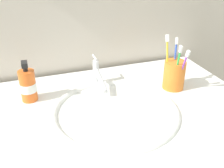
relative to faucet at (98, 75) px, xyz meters
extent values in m
cube|color=white|center=(0.01, -0.19, -0.07)|extent=(0.96, 0.68, 0.04)
ellipsoid|color=white|center=(0.00, -0.20, -0.09)|extent=(0.37, 0.37, 0.09)
torus|color=white|center=(0.00, -0.20, -0.05)|extent=(0.43, 0.43, 0.02)
cylinder|color=#595B60|center=(0.00, -0.20, -0.13)|extent=(0.03, 0.03, 0.01)
cylinder|color=silver|center=(0.00, 0.03, 0.00)|extent=(0.02, 0.02, 0.10)
cylinder|color=silver|center=(0.00, -0.04, -0.01)|extent=(0.02, 0.13, 0.05)
cylinder|color=silver|center=(0.00, 0.04, 0.06)|extent=(0.01, 0.05, 0.01)
cylinder|color=orange|center=(0.27, -0.11, 0.01)|extent=(0.08, 0.08, 0.11)
cylinder|color=purple|center=(0.27, -0.14, 0.04)|extent=(0.01, 0.05, 0.16)
cube|color=white|center=(0.28, -0.17, 0.11)|extent=(0.01, 0.02, 0.03)
cylinder|color=yellow|center=(0.24, -0.10, 0.05)|extent=(0.03, 0.02, 0.19)
cube|color=white|center=(0.23, -0.09, 0.15)|extent=(0.02, 0.01, 0.03)
cylinder|color=blue|center=(0.28, -0.09, 0.04)|extent=(0.02, 0.03, 0.17)
cube|color=white|center=(0.28, -0.08, 0.13)|extent=(0.01, 0.02, 0.03)
cylinder|color=green|center=(0.26, -0.13, 0.04)|extent=(0.01, 0.03, 0.17)
cube|color=white|center=(0.26, -0.15, 0.12)|extent=(0.01, 0.02, 0.03)
cylinder|color=orange|center=(-0.26, -0.02, 0.01)|extent=(0.06, 0.06, 0.11)
cylinder|color=black|center=(-0.26, -0.02, 0.08)|extent=(0.02, 0.02, 0.02)
cube|color=black|center=(-0.26, -0.03, 0.10)|extent=(0.02, 0.04, 0.02)
cylinder|color=white|center=(-0.26, -0.02, 0.00)|extent=(0.06, 0.06, 0.03)
camera|label=1|loc=(-0.25, -0.89, 0.45)|focal=42.53mm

